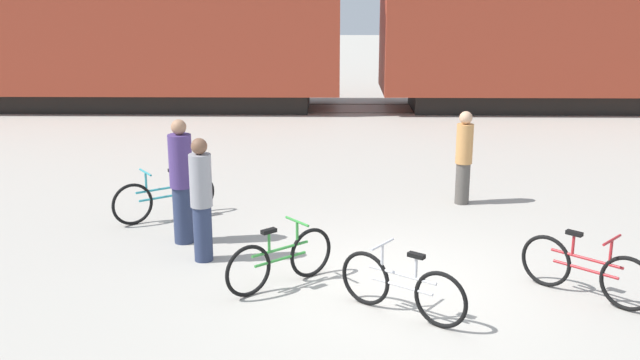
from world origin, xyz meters
TOP-DOWN VIEW (x-y plane):
  - ground_plane at (0.00, 0.00)m, footprint 80.00×80.00m
  - freight_train at (-0.00, 12.86)m, footprint 48.29×2.83m
  - rail_near at (0.00, 12.14)m, footprint 60.29×0.07m
  - rail_far at (0.00, 13.58)m, footprint 60.29×0.07m
  - bicycle_green at (-1.48, -0.09)m, footprint 1.29×1.09m
  - bicycle_teal at (-3.52, 2.58)m, footprint 1.47×1.05m
  - bicycle_maroon at (2.25, -0.39)m, footprint 1.28×1.20m
  - bicycle_silver at (-0.03, -0.92)m, footprint 1.38×1.03m
  - person_in_tan at (1.42, 3.49)m, footprint 0.28×0.28m
  - person_in_purple at (-3.01, 1.49)m, footprint 0.34×0.34m
  - person_in_grey at (-2.60, 0.78)m, footprint 0.30×0.30m

SIDE VIEW (x-z plane):
  - ground_plane at x=0.00m, z-range 0.00..0.00m
  - rail_near at x=0.00m, z-range 0.00..0.01m
  - rail_far at x=0.00m, z-range 0.00..0.01m
  - bicycle_green at x=-1.48m, z-range -0.06..0.76m
  - bicycle_silver at x=-0.03m, z-range -0.06..0.77m
  - bicycle_maroon at x=2.25m, z-range -0.06..0.78m
  - bicycle_teal at x=-3.52m, z-range -0.06..0.78m
  - person_in_tan at x=1.42m, z-range 0.02..1.63m
  - person_in_grey at x=-2.60m, z-range 0.02..1.75m
  - person_in_purple at x=-3.01m, z-range 0.01..1.85m
  - freight_train at x=0.00m, z-range 0.17..5.82m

